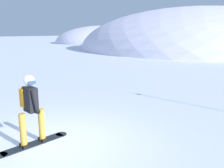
{
  "coord_description": "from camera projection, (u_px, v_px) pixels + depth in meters",
  "views": [
    {
      "loc": [
        4.16,
        -3.64,
        2.67
      ],
      "look_at": [
        -0.17,
        2.71,
        1.0
      ],
      "focal_mm": 38.15,
      "sensor_mm": 36.0,
      "label": 1
    }
  ],
  "objects": [
    {
      "name": "ridge_peak_main",
      "position": [
        193.0,
        49.0,
        38.1
      ],
      "size": [
        37.17,
        33.45,
        13.0
      ],
      "color": "white",
      "rests_on": "ground"
    },
    {
      "name": "snowboarder_main",
      "position": [
        31.0,
        108.0,
        5.62
      ],
      "size": [
        0.65,
        1.81,
        1.71
      ],
      "color": "black",
      "rests_on": "ground"
    },
    {
      "name": "ridge_peak_far",
      "position": [
        102.0,
        43.0,
        61.0
      ],
      "size": [
        24.84,
        22.36,
        8.74
      ],
      "color": "white",
      "rests_on": "ground"
    },
    {
      "name": "ground_plane",
      "position": [
        55.0,
        144.0,
        5.8
      ],
      "size": [
        300.0,
        300.0,
        0.0
      ],
      "primitive_type": "plane",
      "color": "white"
    }
  ]
}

